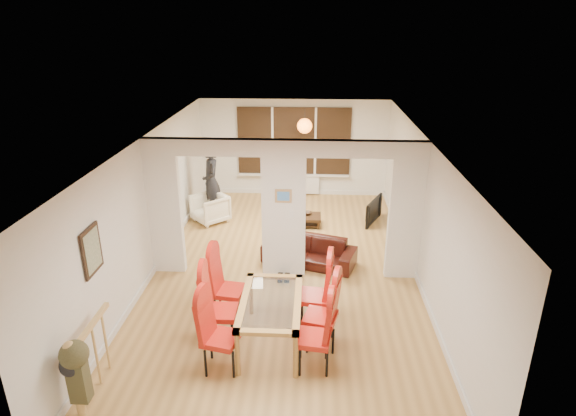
# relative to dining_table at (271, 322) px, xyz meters

# --- Properties ---
(floor) EXTENTS (5.00, 9.00, 0.01)m
(floor) POSITION_rel_dining_table_xyz_m (0.06, 2.15, -0.37)
(floor) COLOR tan
(floor) RESTS_ON ground
(room_walls) EXTENTS (5.00, 9.00, 2.60)m
(room_walls) POSITION_rel_dining_table_xyz_m (0.06, 2.15, 0.93)
(room_walls) COLOR silver
(room_walls) RESTS_ON floor
(divider_wall) EXTENTS (5.00, 0.18, 2.60)m
(divider_wall) POSITION_rel_dining_table_xyz_m (0.06, 2.15, 0.93)
(divider_wall) COLOR white
(divider_wall) RESTS_ON floor
(bay_window_blinds) EXTENTS (3.00, 0.08, 1.80)m
(bay_window_blinds) POSITION_rel_dining_table_xyz_m (0.06, 6.59, 1.13)
(bay_window_blinds) COLOR black
(bay_window_blinds) RESTS_ON room_walls
(radiator) EXTENTS (1.40, 0.08, 0.50)m
(radiator) POSITION_rel_dining_table_xyz_m (0.06, 6.55, -0.07)
(radiator) COLOR white
(radiator) RESTS_ON floor
(pendant_light) EXTENTS (0.36, 0.36, 0.36)m
(pendant_light) POSITION_rel_dining_table_xyz_m (0.36, 5.45, 1.78)
(pendant_light) COLOR orange
(pendant_light) RESTS_ON room_walls
(stair_newel) EXTENTS (0.40, 1.20, 1.10)m
(stair_newel) POSITION_rel_dining_table_xyz_m (-2.19, -1.05, 0.18)
(stair_newel) COLOR tan
(stair_newel) RESTS_ON floor
(wall_poster) EXTENTS (0.04, 0.52, 0.67)m
(wall_poster) POSITION_rel_dining_table_xyz_m (-2.41, -0.25, 1.23)
(wall_poster) COLOR gray
(wall_poster) RESTS_ON room_walls
(pillar_photo) EXTENTS (0.30, 0.03, 0.25)m
(pillar_photo) POSITION_rel_dining_table_xyz_m (0.06, 2.05, 1.23)
(pillar_photo) COLOR #4C8CD8
(pillar_photo) RESTS_ON divider_wall
(dining_table) EXTENTS (0.88, 1.57, 0.73)m
(dining_table) POSITION_rel_dining_table_xyz_m (0.00, 0.00, 0.00)
(dining_table) COLOR #B48542
(dining_table) RESTS_ON floor
(dining_chair_la) EXTENTS (0.55, 0.55, 1.14)m
(dining_chair_la) POSITION_rel_dining_table_xyz_m (-0.63, -0.59, 0.21)
(dining_chair_la) COLOR red
(dining_chair_la) RESTS_ON floor
(dining_chair_lb) EXTENTS (0.48, 0.48, 1.18)m
(dining_chair_lb) POSITION_rel_dining_table_xyz_m (-0.75, 0.01, 0.23)
(dining_chair_lb) COLOR red
(dining_chair_lb) RESTS_ON floor
(dining_chair_lc) EXTENTS (0.54, 0.54, 1.18)m
(dining_chair_lc) POSITION_rel_dining_table_xyz_m (-0.73, 0.62, 0.22)
(dining_chair_lc) COLOR red
(dining_chair_lc) RESTS_ON floor
(dining_chair_ra) EXTENTS (0.51, 0.51, 1.12)m
(dining_chair_ra) POSITION_rel_dining_table_xyz_m (0.63, -0.51, 0.19)
(dining_chair_ra) COLOR red
(dining_chair_ra) RESTS_ON floor
(dining_chair_rb) EXTENTS (0.55, 0.55, 1.14)m
(dining_chair_rb) POSITION_rel_dining_table_xyz_m (0.72, -0.02, 0.20)
(dining_chair_rb) COLOR red
(dining_chair_rb) RESTS_ON floor
(dining_chair_rc) EXTENTS (0.53, 0.53, 1.17)m
(dining_chair_rc) POSITION_rel_dining_table_xyz_m (0.64, 0.52, 0.22)
(dining_chair_rc) COLOR red
(dining_chair_rc) RESTS_ON floor
(sofa) EXTENTS (1.93, 1.22, 0.53)m
(sofa) POSITION_rel_dining_table_xyz_m (0.53, 2.56, -0.10)
(sofa) COLOR black
(sofa) RESTS_ON floor
(armchair) EXTENTS (1.03, 1.03, 0.67)m
(armchair) POSITION_rel_dining_table_xyz_m (-1.85, 4.55, -0.03)
(armchair) COLOR #ECE2C8
(armchair) RESTS_ON floor
(person) EXTENTS (0.77, 0.65, 1.80)m
(person) POSITION_rel_dining_table_xyz_m (-1.85, 4.86, 0.53)
(person) COLOR black
(person) RESTS_ON floor
(television) EXTENTS (0.97, 0.55, 0.58)m
(television) POSITION_rel_dining_table_xyz_m (1.95, 4.77, -0.08)
(television) COLOR black
(television) RESTS_ON floor
(coffee_table) EXTENTS (1.16, 0.78, 0.24)m
(coffee_table) POSITION_rel_dining_table_xyz_m (0.25, 4.44, -0.24)
(coffee_table) COLOR #342112
(coffee_table) RESTS_ON floor
(bottle) EXTENTS (0.07, 0.07, 0.28)m
(bottle) POSITION_rel_dining_table_xyz_m (0.23, 4.49, 0.02)
(bottle) COLOR #143F19
(bottle) RESTS_ON coffee_table
(bowl) EXTENTS (0.22, 0.22, 0.05)m
(bowl) POSITION_rel_dining_table_xyz_m (0.45, 4.54, -0.10)
(bowl) COLOR #342112
(bowl) RESTS_ON coffee_table
(shoes) EXTENTS (0.22, 0.24, 0.09)m
(shoes) POSITION_rel_dining_table_xyz_m (0.07, 1.86, -0.32)
(shoes) COLOR black
(shoes) RESTS_ON floor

